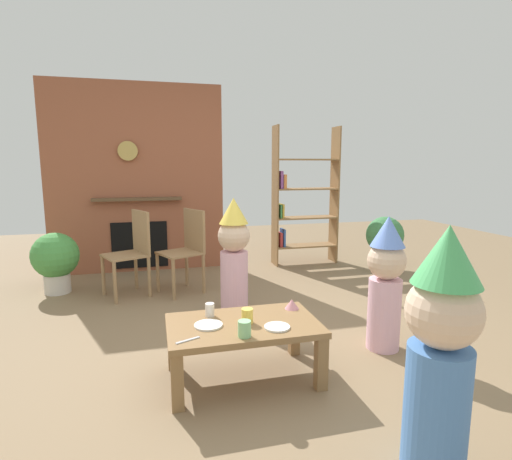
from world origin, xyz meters
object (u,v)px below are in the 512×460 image
(coffee_table, at_px, (243,332))
(potted_plant_tall, at_px, (385,237))
(dining_chair_left, at_px, (133,248))
(paper_cup_near_left, at_px, (247,316))
(bookshelf, at_px, (302,201))
(child_by_the_chairs, at_px, (234,252))
(child_in_pink, at_px, (386,280))
(paper_plate_front, at_px, (208,325))
(birthday_cake_slice, at_px, (292,304))
(paper_cup_center, at_px, (210,310))
(paper_plate_rear, at_px, (277,327))
(potted_plant_short, at_px, (55,258))
(dining_chair_middle, at_px, (187,246))
(paper_cup_near_right, at_px, (244,329))
(child_with_cone_hat, at_px, (441,349))

(coffee_table, bearing_deg, potted_plant_tall, 43.03)
(dining_chair_left, bearing_deg, paper_cup_near_left, 87.43)
(paper_cup_near_left, bearing_deg, bookshelf, 63.27)
(child_by_the_chairs, bearing_deg, child_in_pink, 50.14)
(bookshelf, bearing_deg, paper_plate_front, -120.63)
(potted_plant_tall, bearing_deg, birthday_cake_slice, -134.14)
(potted_plant_tall, bearing_deg, paper_cup_center, -141.26)
(paper_cup_center, distance_m, paper_plate_rear, 0.48)
(potted_plant_short, bearing_deg, paper_plate_rear, -53.45)
(paper_cup_center, bearing_deg, dining_chair_middle, 89.95)
(child_in_pink, distance_m, potted_plant_short, 3.40)
(paper_cup_near_left, bearing_deg, paper_cup_near_right, -107.56)
(paper_cup_near_right, distance_m, dining_chair_left, 2.30)
(child_in_pink, bearing_deg, paper_plate_front, -1.33)
(paper_cup_near_right, bearing_deg, child_in_pink, 17.99)
(bookshelf, height_order, coffee_table, bookshelf)
(coffee_table, bearing_deg, potted_plant_short, 125.14)
(coffee_table, xyz_separation_m, paper_plate_front, (-0.22, -0.00, 0.07))
(paper_cup_near_right, height_order, dining_chair_middle, dining_chair_middle)
(paper_plate_rear, bearing_deg, dining_chair_middle, 100.16)
(paper_cup_near_left, xyz_separation_m, potted_plant_tall, (2.40, 2.27, 0.00))
(paper_cup_near_left, xyz_separation_m, paper_plate_rear, (0.16, -0.12, -0.04))
(birthday_cake_slice, height_order, potted_plant_tall, potted_plant_tall)
(paper_plate_front, height_order, child_with_cone_hat, child_with_cone_hat)
(birthday_cake_slice, bearing_deg, child_in_pink, 0.24)
(paper_cup_center, xyz_separation_m, child_by_the_chairs, (0.37, 1.06, 0.15))
(child_in_pink, bearing_deg, dining_chair_middle, -62.16)
(child_in_pink, height_order, dining_chair_middle, child_in_pink)
(dining_chair_left, height_order, dining_chair_middle, same)
(birthday_cake_slice, bearing_deg, paper_plate_rear, -124.05)
(paper_cup_near_left, relative_size, paper_plate_front, 0.53)
(coffee_table, distance_m, paper_cup_center, 0.27)
(paper_plate_rear, height_order, birthday_cake_slice, birthday_cake_slice)
(paper_plate_rear, bearing_deg, birthday_cake_slice, 55.95)
(child_by_the_chairs, relative_size, potted_plant_short, 1.63)
(coffee_table, relative_size, child_in_pink, 0.95)
(bookshelf, distance_m, coffee_table, 3.26)
(coffee_table, height_order, potted_plant_short, potted_plant_short)
(paper_plate_front, xyz_separation_m, birthday_cake_slice, (0.61, 0.16, 0.03))
(paper_cup_near_left, distance_m, paper_cup_center, 0.28)
(paper_plate_rear, bearing_deg, coffee_table, 143.73)
(paper_cup_center, distance_m, birthday_cake_slice, 0.58)
(bookshelf, xyz_separation_m, coffee_table, (-1.47, -2.85, -0.57))
(paper_cup_near_right, relative_size, paper_cup_center, 1.11)
(coffee_table, relative_size, child_with_cone_hat, 0.85)
(paper_plate_rear, xyz_separation_m, child_in_pink, (0.93, 0.30, 0.15))
(potted_plant_tall, bearing_deg, paper_plate_front, -139.47)
(paper_cup_center, height_order, child_by_the_chairs, child_by_the_chairs)
(birthday_cake_slice, height_order, child_in_pink, child_in_pink)
(dining_chair_middle, bearing_deg, potted_plant_tall, 161.41)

